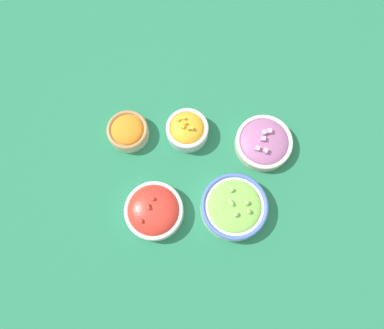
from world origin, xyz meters
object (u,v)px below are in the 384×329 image
at_px(bowl_squash, 186,129).
at_px(bowl_red_onion, 262,142).
at_px(bowl_cherry_tomatoes, 152,211).
at_px(bowl_carrots, 126,131).
at_px(bowl_lettuce, 232,207).

distance_m(bowl_squash, bowl_red_onion, 0.22).
height_order(bowl_squash, bowl_red_onion, bowl_squash).
relative_size(bowl_red_onion, bowl_cherry_tomatoes, 1.02).
xyz_separation_m(bowl_cherry_tomatoes, bowl_carrots, (0.09, -0.23, -0.00)).
distance_m(bowl_squash, bowl_lettuce, 0.25).
distance_m(bowl_cherry_tomatoes, bowl_lettuce, 0.22).
bearing_deg(bowl_cherry_tomatoes, bowl_red_onion, -146.56).
relative_size(bowl_squash, bowl_carrots, 1.02).
distance_m(bowl_red_onion, bowl_lettuce, 0.21).
relative_size(bowl_cherry_tomatoes, bowl_lettuce, 0.87).
xyz_separation_m(bowl_squash, bowl_carrots, (0.17, 0.00, -0.01)).
relative_size(bowl_squash, bowl_red_onion, 0.75).
bearing_deg(bowl_cherry_tomatoes, bowl_carrots, -69.54).
bearing_deg(bowl_red_onion, bowl_carrots, -4.11).
bearing_deg(bowl_carrots, bowl_cherry_tomatoes, 110.46).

